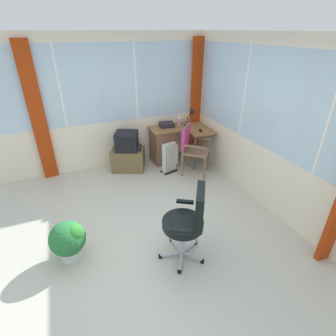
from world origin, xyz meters
The scene contains 15 objects.
ground centered at (0.00, 0.00, -0.03)m, with size 5.17×5.64×0.06m, color #BABAAB.
north_window_panel centered at (0.00, 2.35, 1.27)m, with size 4.17×0.07×2.56m.
east_window_panel centered at (2.12, 0.00, 1.27)m, with size 0.07×4.64×2.56m.
curtain_north_left centered at (-1.15, 2.27, 1.23)m, with size 0.25×0.07×2.46m, color #A6330E.
curtain_corner centered at (1.99, 2.22, 1.23)m, with size 0.25×0.07×2.46m, color #A6330E.
desk centered at (1.17, 2.02, 0.41)m, with size 1.19×0.91×0.75m.
desk_lamp centered at (1.76, 1.97, 1.00)m, with size 0.23×0.20×0.37m.
tv_remote centered at (1.79, 1.62, 0.76)m, with size 0.04×0.15×0.02m, color black.
spray_bottle centered at (1.53, 2.10, 0.86)m, with size 0.06×0.06×0.22m.
paper_tray centered at (1.26, 2.13, 0.80)m, with size 0.30×0.23×0.09m, color #261F2A.
wooden_armchair centered at (1.46, 1.40, 0.62)m, with size 0.68×0.68×0.96m.
office_chair centered at (0.44, -0.59, 0.60)m, with size 0.60×0.62×1.02m.
tv_on_stand centered at (0.35, 1.98, 0.36)m, with size 0.76×0.66×0.81m.
space_heater centered at (1.10, 1.56, 0.31)m, with size 0.37×0.24×0.62m.
potted_plant centered at (-0.93, -0.06, 0.31)m, with size 0.44×0.44×0.54m.
Camera 1 is at (-0.71, -2.71, 2.58)m, focal length 27.63 mm.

